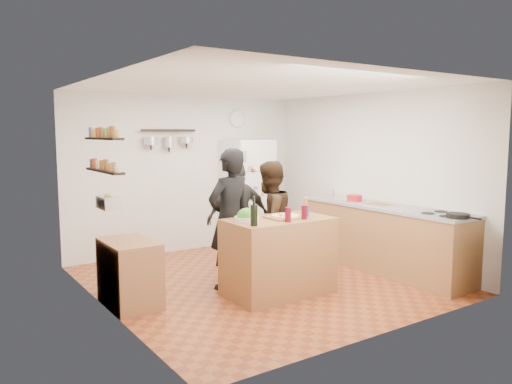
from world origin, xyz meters
TOP-DOWN VIEW (x-y plane):
  - room_shell at (0.00, 0.39)m, footprint 4.20×4.20m
  - prep_island at (-0.13, -0.57)m, footprint 1.25×0.72m
  - pizza_board at (-0.05, -0.59)m, footprint 0.42×0.34m
  - pizza at (-0.05, -0.59)m, footprint 0.34×0.34m
  - salad_bowl at (-0.55, -0.52)m, footprint 0.28×0.28m
  - wine_bottle at (-0.63, -0.79)m, footprint 0.08×0.08m
  - wine_glass_near at (-0.18, -0.81)m, footprint 0.07×0.07m
  - wine_glass_far at (0.09, -0.77)m, footprint 0.07×0.07m
  - pepper_mill at (0.32, -0.52)m, footprint 0.05×0.05m
  - salt_canister at (0.17, -0.69)m, footprint 0.09×0.09m
  - person_left at (-0.49, -0.05)m, footprint 0.69×0.51m
  - person_center at (0.11, -0.04)m, footprint 0.89×0.78m
  - person_back at (-0.08, 0.41)m, footprint 0.94×0.48m
  - counter_run at (1.70, -0.55)m, footprint 0.63×2.63m
  - stove_top at (1.70, -1.50)m, footprint 0.60×0.62m
  - skillet at (1.60, -1.77)m, footprint 0.27×0.27m
  - sink at (1.70, 0.30)m, footprint 0.50×0.80m
  - cutting_board at (1.70, -0.46)m, footprint 0.30×0.40m
  - red_bowl at (1.65, -0.04)m, footprint 0.22×0.22m
  - fridge at (0.95, 1.75)m, footprint 0.70×0.68m
  - wall_clock at (0.95, 2.08)m, footprint 0.30×0.03m
  - spice_shelf_lower at (-1.93, 0.20)m, footprint 0.12×1.00m
  - spice_shelf_upper at (-1.93, 0.20)m, footprint 0.12×1.00m
  - produce_basket at (-1.90, 0.20)m, footprint 0.18×0.35m
  - side_table at (-1.74, 0.04)m, footprint 0.50×0.80m
  - pot_rack at (-0.35, 2.00)m, footprint 0.90×0.04m

SIDE VIEW (x-z plane):
  - side_table at x=-1.74m, z-range 0.00..0.73m
  - counter_run at x=1.70m, z-range 0.00..0.90m
  - prep_island at x=-0.13m, z-range 0.00..0.91m
  - person_back at x=-0.08m, z-range 0.00..1.54m
  - person_center at x=0.11m, z-range 0.00..1.55m
  - person_left at x=-0.49m, z-range 0.00..1.73m
  - fridge at x=0.95m, z-range 0.00..1.80m
  - stove_top at x=1.70m, z-range 0.90..0.92m
  - cutting_board at x=1.70m, z-range 0.90..0.92m
  - sink at x=1.70m, z-range 0.90..0.93m
  - pizza_board at x=-0.05m, z-range 0.91..0.93m
  - salad_bowl at x=-0.55m, z-range 0.91..0.97m
  - pizza at x=-0.05m, z-range 0.93..0.95m
  - skillet at x=1.60m, z-range 0.92..0.97m
  - red_bowl at x=1.65m, z-range 0.92..1.01m
  - salt_canister at x=0.17m, z-range 0.91..1.05m
  - wine_glass_far at x=0.09m, z-range 0.91..1.07m
  - wine_glass_near at x=-0.18m, z-range 0.91..1.08m
  - pepper_mill at x=0.32m, z-range 0.91..1.09m
  - wine_bottle at x=-0.63m, z-range 0.91..1.14m
  - produce_basket at x=-1.90m, z-range 1.08..1.22m
  - room_shell at x=0.00m, z-range -0.85..3.35m
  - spice_shelf_lower at x=-1.93m, z-range 1.49..1.51m
  - spice_shelf_upper at x=-1.93m, z-range 1.84..1.86m
  - pot_rack at x=-0.35m, z-range 1.93..1.97m
  - wall_clock at x=0.95m, z-range 2.00..2.30m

